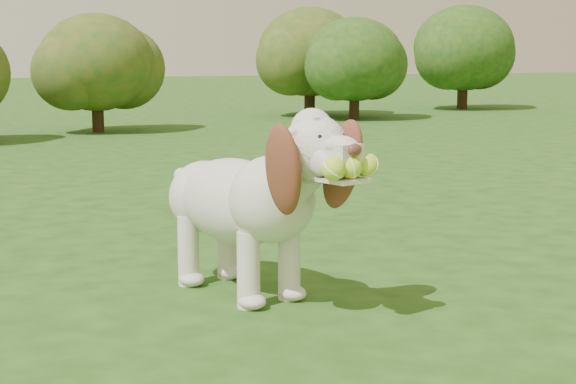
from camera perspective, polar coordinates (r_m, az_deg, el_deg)
name	(u,v)px	position (r m, az deg, el deg)	size (l,w,h in m)	color
ground	(318,327)	(3.20, 1.93, -8.73)	(80.00, 80.00, 0.00)	#1D4112
dog	(251,195)	(3.51, -2.43, -0.22)	(0.56, 1.19, 0.78)	silver
shrub_c	(96,63)	(11.62, -12.30, 8.18)	(1.46, 1.46, 1.52)	#382314
shrub_d	(355,59)	(13.75, 4.34, 8.54)	(1.52, 1.52, 1.57)	#382314
shrub_h	(464,48)	(16.76, 11.29, 9.11)	(1.84, 1.84, 1.91)	#382314
shrub_f	(310,52)	(14.59, 1.42, 9.03)	(1.71, 1.71, 1.77)	#382314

